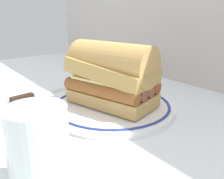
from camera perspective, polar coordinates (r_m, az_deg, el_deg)
ground_plane at (r=0.49m, az=-0.13°, el=-6.10°), size 1.50×1.50×0.00m
plate at (r=0.52m, az=0.00°, el=-3.91°), size 0.27×0.27×0.01m
sausage_sandwich at (r=0.50m, az=0.00°, el=3.59°), size 0.20×0.15×0.13m
drinking_glass at (r=0.30m, az=-16.70°, el=-14.67°), size 0.07×0.07×0.10m
salt_shaker at (r=0.74m, az=4.34°, el=5.27°), size 0.03×0.03×0.08m
butter_knife at (r=0.63m, az=-17.08°, el=-1.13°), size 0.04×0.16×0.01m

